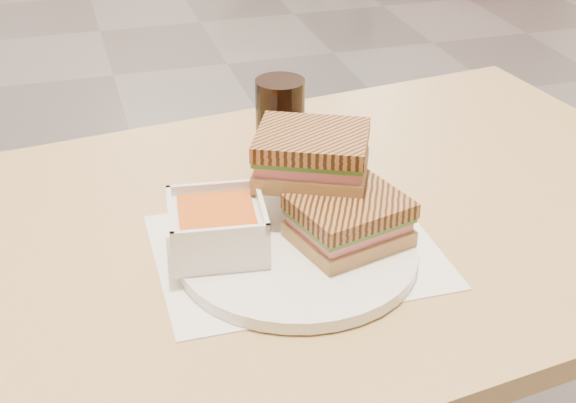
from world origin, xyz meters
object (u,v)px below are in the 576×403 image
object	(u,v)px
panini_lower	(349,220)
cola_glass	(280,130)
soup_bowl	(217,229)
plate	(297,254)
main_table	(269,301)

from	to	relation	value
panini_lower	cola_glass	size ratio (longest dim) A/B	1.03
soup_bowl	plate	bearing A→B (deg)	-17.44
soup_bowl	panini_lower	distance (m)	0.15
cola_glass	panini_lower	bearing A→B (deg)	-83.53
plate	soup_bowl	world-z (taller)	soup_bowl
main_table	panini_lower	bearing A→B (deg)	-47.50
cola_glass	main_table	bearing A→B (deg)	-112.75
plate	cola_glass	distance (m)	0.22
soup_bowl	cola_glass	distance (m)	0.22
plate	cola_glass	bearing A→B (deg)	79.38
plate	cola_glass	size ratio (longest dim) A/B	1.97
main_table	cola_glass	bearing A→B (deg)	67.25
panini_lower	main_table	bearing A→B (deg)	132.50
cola_glass	plate	bearing A→B (deg)	-100.62
panini_lower	cola_glass	xyz separation A→B (m)	(-0.02, 0.21, 0.03)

